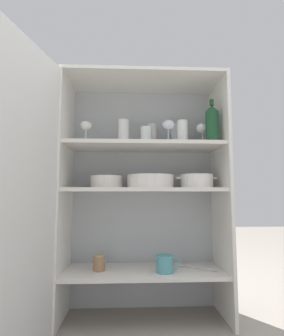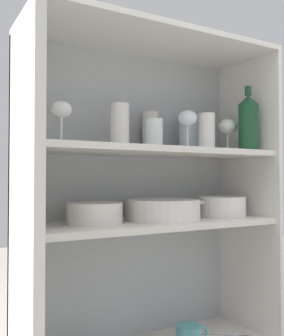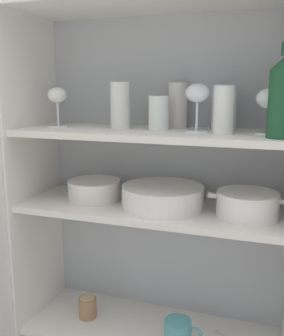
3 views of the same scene
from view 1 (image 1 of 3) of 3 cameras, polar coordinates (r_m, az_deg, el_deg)
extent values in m
plane|color=gray|center=(1.48, 0.84, -32.56)|extent=(8.00, 8.00, 0.00)
cube|color=#B2B7BC|center=(1.63, 0.15, -6.09)|extent=(0.89, 0.02, 1.31)
cube|color=white|center=(1.51, -16.44, -5.89)|extent=(0.02, 0.34, 1.31)
cube|color=white|center=(1.55, 16.84, -5.87)|extent=(0.02, 0.34, 1.31)
cube|color=white|center=(1.61, 0.43, 18.31)|extent=(0.89, 0.34, 0.02)
cube|color=silver|center=(1.53, 0.46, -21.62)|extent=(0.85, 0.30, 0.02)
cube|color=silver|center=(1.47, 0.45, -4.77)|extent=(0.85, 0.30, 0.02)
cube|color=silver|center=(1.49, 0.44, 4.73)|extent=(0.85, 0.30, 0.02)
cube|color=silver|center=(1.16, -23.98, -5.77)|extent=(0.12, 0.44, 1.31)
cylinder|color=white|center=(1.53, -4.04, 7.69)|extent=(0.06, 0.06, 0.15)
cylinder|color=white|center=(1.60, 7.72, 6.94)|extent=(0.08, 0.08, 0.14)
cylinder|color=white|center=(1.51, 8.79, 7.64)|extent=(0.06, 0.06, 0.14)
cylinder|color=silver|center=(1.61, 2.11, 6.94)|extent=(0.06, 0.06, 0.15)
cylinder|color=white|center=(1.52, 0.91, 6.93)|extent=(0.06, 0.06, 0.11)
cylinder|color=white|center=(1.50, 5.77, 5.21)|extent=(0.07, 0.07, 0.01)
cylinder|color=white|center=(1.51, 5.75, 6.84)|extent=(0.01, 0.01, 0.08)
ellipsoid|color=white|center=(1.52, 5.73, 9.35)|extent=(0.07, 0.07, 0.06)
cylinder|color=white|center=(1.55, 13.07, 4.95)|extent=(0.07, 0.07, 0.01)
cylinder|color=white|center=(1.56, 13.04, 6.23)|extent=(0.01, 0.01, 0.06)
ellipsoid|color=white|center=(1.57, 12.99, 8.43)|extent=(0.07, 0.07, 0.06)
cylinder|color=white|center=(1.50, -12.17, 5.28)|extent=(0.07, 0.07, 0.01)
cylinder|color=white|center=(1.51, -12.14, 6.77)|extent=(0.01, 0.01, 0.07)
ellipsoid|color=white|center=(1.53, -12.09, 9.06)|extent=(0.06, 0.06, 0.05)
cylinder|color=#194728|center=(1.51, 15.04, 8.60)|extent=(0.07, 0.07, 0.17)
cone|color=#194728|center=(1.54, 14.94, 12.38)|extent=(0.07, 0.07, 0.03)
cylinder|color=#194728|center=(1.55, 14.91, 13.58)|extent=(0.02, 0.02, 0.03)
cylinder|color=silver|center=(1.46, 1.83, -4.20)|extent=(0.26, 0.26, 0.01)
cylinder|color=silver|center=(1.47, 1.83, -3.84)|extent=(0.26, 0.26, 0.01)
cylinder|color=silver|center=(1.47, 1.83, -3.49)|extent=(0.26, 0.26, 0.01)
cylinder|color=silver|center=(1.47, 1.83, -3.14)|extent=(0.26, 0.26, 0.01)
cylinder|color=silver|center=(1.47, 1.83, -2.79)|extent=(0.26, 0.26, 0.01)
cylinder|color=silver|center=(1.47, 1.83, -2.44)|extent=(0.26, 0.26, 0.01)
cylinder|color=silver|center=(1.47, 1.83, -2.09)|extent=(0.26, 0.26, 0.01)
cylinder|color=silver|center=(1.47, 1.82, -1.74)|extent=(0.26, 0.26, 0.01)
cylinder|color=silver|center=(1.48, -7.74, -3.03)|extent=(0.18, 0.18, 0.07)
torus|color=silver|center=(1.48, -7.73, -1.88)|extent=(0.17, 0.17, 0.01)
cylinder|color=white|center=(1.51, 11.80, -2.85)|extent=(0.18, 0.18, 0.08)
cube|color=white|center=(1.48, 7.95, -2.14)|extent=(0.03, 0.02, 0.01)
cube|color=white|center=(1.53, 15.50, -2.11)|extent=(0.03, 0.02, 0.01)
cylinder|color=teal|center=(1.46, 4.97, -20.08)|extent=(0.09, 0.09, 0.09)
torus|color=teal|center=(1.47, 7.19, -19.82)|extent=(0.06, 0.01, 0.06)
cylinder|color=#99704C|center=(1.51, -9.30, -19.82)|extent=(0.06, 0.06, 0.07)
cylinder|color=tan|center=(1.50, -9.27, -18.30)|extent=(0.05, 0.05, 0.01)
cylinder|color=silver|center=(1.56, 11.91, -20.57)|extent=(0.16, 0.11, 0.01)
ellipsoid|color=silver|center=(1.54, 15.46, -20.68)|extent=(0.04, 0.04, 0.01)
camera|label=2|loc=(0.72, -64.24, 11.92)|focal=42.00mm
camera|label=3|loc=(0.68, 49.65, 34.02)|focal=42.00mm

